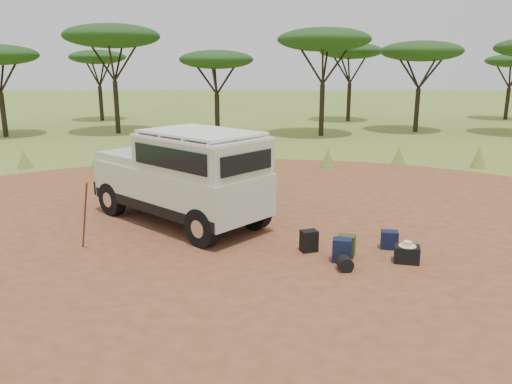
{
  "coord_description": "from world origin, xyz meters",
  "views": [
    {
      "loc": [
        0.02,
        -10.88,
        3.99
      ],
      "look_at": [
        0.11,
        0.79,
        1.0
      ],
      "focal_mm": 35.0,
      "sensor_mm": 36.0,
      "label": 1
    }
  ],
  "objects_px": {
    "hard_case": "(407,254)",
    "walking_staff": "(85,216)",
    "backpack_navy": "(342,250)",
    "safari_vehicle": "(183,178)",
    "duffel_navy": "(389,240)",
    "backpack_olive": "(346,246)",
    "backpack_black": "(309,241)"
  },
  "relations": [
    {
      "from": "backpack_navy",
      "to": "duffel_navy",
      "type": "relative_size",
      "value": 1.23
    },
    {
      "from": "duffel_navy",
      "to": "hard_case",
      "type": "distance_m",
      "value": 0.82
    },
    {
      "from": "duffel_navy",
      "to": "hard_case",
      "type": "xyz_separation_m",
      "value": [
        0.15,
        -0.8,
        -0.03
      ]
    },
    {
      "from": "walking_staff",
      "to": "hard_case",
      "type": "xyz_separation_m",
      "value": [
        6.83,
        -0.71,
        -0.63
      ]
    },
    {
      "from": "hard_case",
      "to": "backpack_navy",
      "type": "bearing_deg",
      "value": -167.43
    },
    {
      "from": "safari_vehicle",
      "to": "backpack_black",
      "type": "height_order",
      "value": "safari_vehicle"
    },
    {
      "from": "walking_staff",
      "to": "backpack_navy",
      "type": "bearing_deg",
      "value": -43.98
    },
    {
      "from": "backpack_black",
      "to": "backpack_olive",
      "type": "relative_size",
      "value": 0.98
    },
    {
      "from": "hard_case",
      "to": "backpack_olive",
      "type": "bearing_deg",
      "value": 179.54
    },
    {
      "from": "backpack_olive",
      "to": "backpack_black",
      "type": "bearing_deg",
      "value": 178.16
    },
    {
      "from": "hard_case",
      "to": "walking_staff",
      "type": "bearing_deg",
      "value": -171.78
    },
    {
      "from": "safari_vehicle",
      "to": "backpack_olive",
      "type": "bearing_deg",
      "value": 10.08
    },
    {
      "from": "backpack_black",
      "to": "hard_case",
      "type": "xyz_separation_m",
      "value": [
        1.96,
        -0.64,
        -0.06
      ]
    },
    {
      "from": "backpack_black",
      "to": "walking_staff",
      "type": "bearing_deg",
      "value": 161.29
    },
    {
      "from": "safari_vehicle",
      "to": "backpack_black",
      "type": "xyz_separation_m",
      "value": [
        2.99,
        -2.08,
        -0.94
      ]
    },
    {
      "from": "backpack_black",
      "to": "hard_case",
      "type": "bearing_deg",
      "value": -35.94
    },
    {
      "from": "backpack_navy",
      "to": "backpack_black",
      "type": "bearing_deg",
      "value": 148.91
    },
    {
      "from": "backpack_black",
      "to": "hard_case",
      "type": "distance_m",
      "value": 2.06
    },
    {
      "from": "backpack_black",
      "to": "backpack_navy",
      "type": "xyz_separation_m",
      "value": [
        0.62,
        -0.6,
        0.01
      ]
    },
    {
      "from": "backpack_navy",
      "to": "hard_case",
      "type": "relative_size",
      "value": 1.0
    },
    {
      "from": "backpack_olive",
      "to": "backpack_navy",
      "type": "bearing_deg",
      "value": -95.8
    },
    {
      "from": "hard_case",
      "to": "safari_vehicle",
      "type": "bearing_deg",
      "value": 165.34
    },
    {
      "from": "walking_staff",
      "to": "duffel_navy",
      "type": "height_order",
      "value": "walking_staff"
    },
    {
      "from": "safari_vehicle",
      "to": "backpack_navy",
      "type": "height_order",
      "value": "safari_vehicle"
    },
    {
      "from": "walking_staff",
      "to": "backpack_black",
      "type": "height_order",
      "value": "walking_staff"
    },
    {
      "from": "backpack_navy",
      "to": "backpack_olive",
      "type": "height_order",
      "value": "backpack_navy"
    },
    {
      "from": "backpack_navy",
      "to": "backpack_olive",
      "type": "relative_size",
      "value": 1.02
    },
    {
      "from": "walking_staff",
      "to": "duffel_navy",
      "type": "bearing_deg",
      "value": -36.18
    },
    {
      "from": "safari_vehicle",
      "to": "hard_case",
      "type": "relative_size",
      "value": 9.94
    },
    {
      "from": "backpack_olive",
      "to": "walking_staff",
      "type": "bearing_deg",
      "value": -162.61
    },
    {
      "from": "duffel_navy",
      "to": "backpack_black",
      "type": "bearing_deg",
      "value": -165.21
    },
    {
      "from": "walking_staff",
      "to": "backpack_olive",
      "type": "xyz_separation_m",
      "value": [
        5.63,
        -0.39,
        -0.56
      ]
    }
  ]
}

